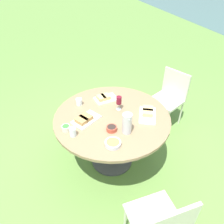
# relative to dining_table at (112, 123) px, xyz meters

# --- Properties ---
(ground_plane) EXTENTS (40.00, 40.00, 0.00)m
(ground_plane) POSITION_rel_dining_table_xyz_m (0.00, 0.00, -0.66)
(ground_plane) COLOR #668E42
(dining_table) EXTENTS (1.37, 1.37, 0.77)m
(dining_table) POSITION_rel_dining_table_xyz_m (0.00, 0.00, 0.00)
(dining_table) COLOR #4C4C51
(dining_table) RESTS_ON ground_plane
(chair_near_left) EXTENTS (0.42, 0.44, 0.89)m
(chair_near_left) POSITION_rel_dining_table_xyz_m (1.20, -0.01, -0.14)
(chair_near_left) COLOR beige
(chair_near_left) RESTS_ON ground_plane
(chair_near_right) EXTENTS (0.57, 0.56, 0.89)m
(chair_near_right) POSITION_rel_dining_table_xyz_m (-0.50, 1.14, -0.14)
(chair_near_right) COLOR beige
(chair_near_right) RESTS_ON ground_plane
(water_pitcher) EXTENTS (0.11, 0.10, 0.24)m
(water_pitcher) POSITION_rel_dining_table_xyz_m (0.31, 0.05, 0.23)
(water_pitcher) COLOR silver
(water_pitcher) RESTS_ON dining_table
(wine_glass) EXTENTS (0.07, 0.07, 0.18)m
(wine_glass) POSITION_rel_dining_table_xyz_m (-0.10, 0.12, 0.24)
(wine_glass) COLOR silver
(wine_glass) RESTS_ON dining_table
(platter_bread_main) EXTENTS (0.32, 0.37, 0.07)m
(platter_bread_main) POSITION_rel_dining_table_xyz_m (-0.02, -0.32, 0.14)
(platter_bread_main) COLOR white
(platter_bread_main) RESTS_ON dining_table
(platter_charcuterie) EXTENTS (0.37, 0.32, 0.07)m
(platter_charcuterie) POSITION_rel_dining_table_xyz_m (0.12, 0.40, 0.14)
(platter_charcuterie) COLOR white
(platter_charcuterie) RESTS_ON dining_table
(platter_sandwich_side) EXTENTS (0.21, 0.30, 0.07)m
(platter_sandwich_side) POSITION_rel_dining_table_xyz_m (-0.36, 0.03, 0.14)
(platter_sandwich_side) COLOR white
(platter_sandwich_side) RESTS_ON dining_table
(bowl_fries) EXTENTS (0.16, 0.16, 0.04)m
(bowl_fries) POSITION_rel_dining_table_xyz_m (0.45, -0.15, 0.13)
(bowl_fries) COLOR silver
(bowl_fries) RESTS_ON dining_table
(bowl_salad) EXTENTS (0.09, 0.09, 0.06)m
(bowl_salad) POSITION_rel_dining_table_xyz_m (0.06, -0.55, 0.14)
(bowl_salad) COLOR beige
(bowl_salad) RESTS_ON dining_table
(bowl_olives) EXTENTS (0.12, 0.12, 0.05)m
(bowl_olives) POSITION_rel_dining_table_xyz_m (0.23, -0.09, 0.14)
(bowl_olives) COLOR #B74733
(bowl_olives) RESTS_ON dining_table
(cup_water_near) EXTENTS (0.07, 0.07, 0.10)m
(cup_water_near) POSITION_rel_dining_table_xyz_m (0.17, -0.50, 0.16)
(cup_water_near) COLOR silver
(cup_water_near) RESTS_ON dining_table
(cup_water_far) EXTENTS (0.08, 0.08, 0.08)m
(cup_water_far) POSITION_rel_dining_table_xyz_m (-0.36, -0.31, 0.15)
(cup_water_far) COLOR silver
(cup_water_far) RESTS_ON dining_table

